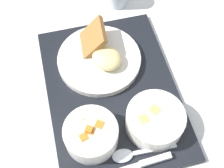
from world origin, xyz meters
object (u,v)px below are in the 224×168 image
at_px(bowl_soup, 155,120).
at_px(spoon, 133,154).
at_px(bowl_salad, 91,134).
at_px(knife, 144,163).
at_px(plate_main, 100,58).

distance_m(bowl_soup, spoon, 0.09).
distance_m(bowl_salad, knife, 0.13).
height_order(bowl_salad, knife, bowl_salad).
height_order(bowl_salad, plate_main, plate_main).
xyz_separation_m(plate_main, knife, (-0.29, 0.00, -0.01)).
bearing_deg(bowl_soup, plate_main, 14.60).
xyz_separation_m(bowl_soup, knife, (-0.08, 0.06, -0.02)).
relative_size(bowl_soup, plate_main, 0.62).
bearing_deg(knife, bowl_soup, -123.60).
xyz_separation_m(bowl_soup, spoon, (-0.05, 0.07, -0.02)).
height_order(bowl_salad, spoon, bowl_salad).
relative_size(bowl_soup, knife, 0.68).
bearing_deg(bowl_salad, plate_main, -24.69).
bearing_deg(bowl_salad, bowl_soup, -97.04).
xyz_separation_m(bowl_salad, knife, (-0.10, -0.09, -0.03)).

